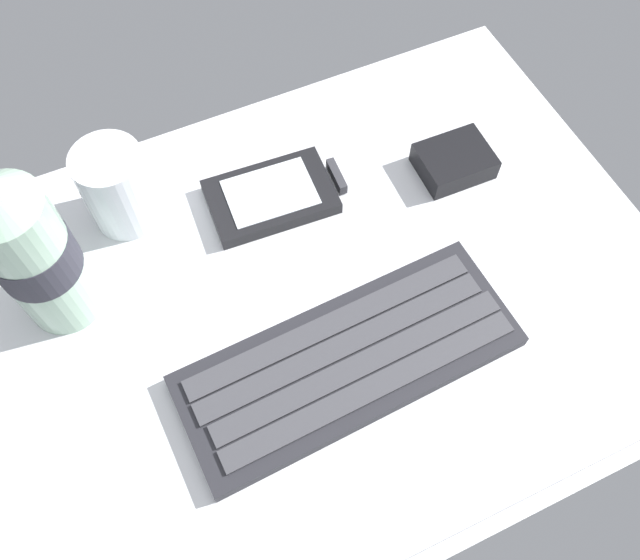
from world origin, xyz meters
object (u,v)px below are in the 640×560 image
at_px(keyboard, 348,360).
at_px(charger_block, 454,161).
at_px(handheld_device, 277,194).
at_px(water_bottle, 30,250).
at_px(juice_cup, 118,190).

distance_m(keyboard, charger_block, 0.24).
relative_size(handheld_device, water_bottle, 0.63).
bearing_deg(handheld_device, water_bottle, -173.19).
bearing_deg(juice_cup, handheld_device, -17.57).
xyz_separation_m(keyboard, handheld_device, (0.01, 0.18, -0.00)).
relative_size(handheld_device, juice_cup, 1.55).
distance_m(handheld_device, charger_block, 0.18).
relative_size(handheld_device, charger_block, 1.88).
height_order(handheld_device, juice_cup, juice_cup).
distance_m(keyboard, water_bottle, 0.27).
bearing_deg(handheld_device, keyboard, -93.67).
xyz_separation_m(handheld_device, charger_block, (0.17, -0.04, 0.00)).
distance_m(juice_cup, charger_block, 0.32).
height_order(keyboard, water_bottle, water_bottle).
relative_size(water_bottle, charger_block, 2.97).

